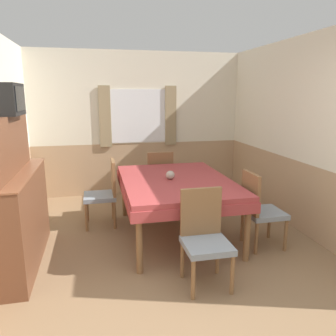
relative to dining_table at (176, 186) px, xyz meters
name	(u,v)px	position (x,y,z in m)	size (l,w,h in m)	color
ground_plane	(206,333)	(-0.21, -1.87, -0.67)	(16.00, 16.00, 0.00)	#846647
wall_back	(138,124)	(-0.21, 2.06, 0.64)	(4.21, 0.09, 2.60)	silver
wall_right	(294,134)	(1.72, 0.08, 0.63)	(0.05, 4.31, 2.60)	silver
dining_table	(176,186)	(0.00, 0.00, 0.00)	(1.40, 1.92, 0.77)	#9E3838
chair_head_window	(159,177)	(0.00, 1.17, -0.17)	(0.44, 0.44, 0.94)	brown
chair_left_far	(105,191)	(-0.90, 0.56, -0.17)	(0.44, 0.44, 0.94)	brown
chair_right_near	(259,208)	(0.90, -0.56, -0.17)	(0.44, 0.44, 0.94)	brown
chair_head_near	(205,235)	(0.00, -1.17, -0.17)	(0.44, 0.44, 0.94)	brown
sideboard	(13,203)	(-1.89, -0.36, 0.03)	(0.46, 1.57, 1.63)	brown
tv	(6,99)	(-1.87, -0.28, 1.12)	(0.29, 0.52, 0.33)	black
vase	(170,175)	(-0.08, -0.01, 0.16)	(0.11, 0.11, 0.11)	#A39989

